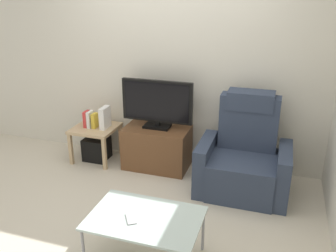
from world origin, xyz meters
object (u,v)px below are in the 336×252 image
Objects in this scene: television at (157,103)px; recliner_armchair at (244,159)px; tv_stand at (157,147)px; book_middle at (90,119)px; book_leftmost at (87,119)px; cell_phone at (131,219)px; coffee_table at (145,220)px; side_table at (96,132)px; game_console at (105,118)px; book_rightmost at (95,121)px; subwoofer_box at (97,148)px.

television is 1.21m from recliner_armchair.
book_middle reaches higher than tv_stand.
cell_phone is at bearing -51.08° from book_leftmost.
tv_stand reaches higher than coffee_table.
side_table is 2.56× the size of book_middle.
book_middle is at bearing 130.94° from coffee_table.
tv_stand is 0.76m from game_console.
recliner_armchair reaches higher than cell_phone.
tv_stand is 0.88× the size of coffee_table.
book_rightmost is (-1.91, 0.16, 0.18)m from recliner_armchair.
coffee_table is 6.00× the size of cell_phone.
side_table is 0.20m from book_leftmost.
side_table is 1.83× the size of subwoofer_box.
television reaches higher than subwoofer_box.
book_leftmost is 0.05m from book_middle.
coffee_table is 0.12m from cell_phone.
cell_phone is at bearing -52.16° from book_middle.
coffee_table is at bearing -50.49° from side_table.
game_console is at bearing -176.12° from television.
game_console is at bearing 8.72° from book_middle.
side_table is at bearing 11.31° from book_leftmost.
recliner_armchair reaches higher than game_console.
television is 4.18× the size of book_leftmost.
side_table is at bearing -135.00° from subwoofer_box.
recliner_armchair is 1.63m from cell_phone.
book_rightmost reaches higher than subwoofer_box.
cell_phone is (1.21, -1.64, 0.28)m from subwoofer_box.
cell_phone is at bearing -53.62° from subwoofer_box.
book_leftmost is at bearing -173.02° from game_console.
book_middle is (-0.88, -0.08, -0.28)m from television.
subwoofer_box is 2.06m from cell_phone.
book_middle is 2.08m from coffee_table.
book_middle is at bearing 180.00° from book_rightmost.
tv_stand is at bearing -90.00° from television.
television reaches higher than side_table.
game_console is at bearing 3.95° from subwoofer_box.
tv_stand is at bearing 2.58° from subwoofer_box.
game_console is (-1.78, 0.19, 0.22)m from recliner_armchair.
book_rightmost reaches higher than coffee_table.
coffee_table is (-0.62, -1.41, 0.02)m from recliner_armchair.
tv_stand is 1.47× the size of side_table.
subwoofer_box is 1.41× the size of book_leftmost.
cell_phone is (0.38, -1.70, -0.41)m from television.
recliner_armchair reaches higher than book_rightmost.
recliner_armchair is at bearing 32.13° from cell_phone.
side_table is 2.85× the size of book_rightmost.
tv_stand is at bearing 106.34° from coffee_table.
recliner_armchair is 5.69× the size of book_rightmost.
recliner_armchair is at bearing 66.21° from coffee_table.
tv_stand is 1.73m from cell_phone.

